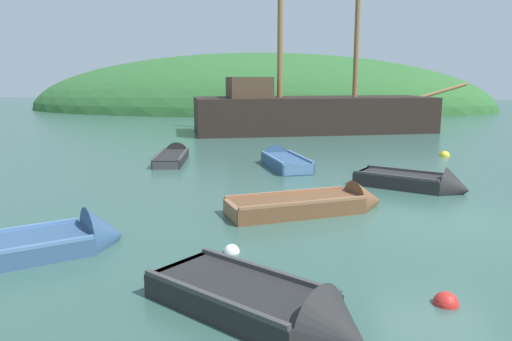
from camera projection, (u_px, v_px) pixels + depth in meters
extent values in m
plane|color=#33564C|center=(442.00, 222.00, 10.36)|extent=(120.00, 120.00, 0.00)
ellipsoid|color=#2D602D|center=(256.00, 110.00, 46.25)|extent=(43.58, 19.90, 10.50)
cube|color=black|center=(314.00, 122.00, 27.31)|extent=(13.74, 7.63, 2.74)
cube|color=#997A51|center=(314.00, 98.00, 27.06)|extent=(13.14, 7.17, 0.10)
cylinder|color=olive|center=(443.00, 91.00, 28.32)|extent=(2.89, 1.03, 0.97)
cylinder|color=olive|center=(358.00, 10.00, 26.57)|extent=(0.28, 0.28, 9.36)
cylinder|color=olive|center=(280.00, 17.00, 25.92)|extent=(0.30, 0.30, 8.43)
cube|color=#4C3828|center=(249.00, 87.00, 26.32)|extent=(2.92, 3.36, 1.10)
cube|color=black|center=(400.00, 183.00, 13.70)|extent=(2.66, 2.12, 0.48)
cone|color=black|center=(457.00, 189.00, 12.88)|extent=(1.05, 1.26, 1.10)
cube|color=#3B3B3B|center=(362.00, 176.00, 14.31)|extent=(0.58, 0.98, 0.33)
cube|color=#3B3B3B|center=(416.00, 178.00, 13.44)|extent=(0.65, 1.03, 0.05)
cube|color=#3B3B3B|center=(386.00, 175.00, 13.90)|extent=(0.65, 1.03, 0.05)
cube|color=#3B3B3B|center=(395.00, 176.00, 13.21)|extent=(2.13, 1.14, 0.07)
cube|color=#3B3B3B|center=(407.00, 170.00, 14.09)|extent=(2.13, 1.14, 0.07)
cube|color=#335175|center=(10.00, 253.00, 8.28)|extent=(2.82, 2.62, 0.42)
cone|color=#335175|center=(106.00, 237.00, 9.12)|extent=(1.28, 1.37, 1.23)
cube|color=#4F75A1|center=(38.00, 240.00, 8.48)|extent=(0.88, 1.05, 0.05)
cube|color=#4F75A1|center=(12.00, 250.00, 7.72)|extent=(2.03, 1.63, 0.07)
cube|color=#4F75A1|center=(5.00, 230.00, 8.74)|extent=(2.03, 1.63, 0.07)
cube|color=black|center=(239.00, 300.00, 6.51)|extent=(2.74, 2.35, 0.45)
cone|color=black|center=(342.00, 339.00, 5.54)|extent=(1.15, 1.29, 1.13)
cube|color=#3B3B3B|center=(179.00, 273.00, 7.24)|extent=(0.68, 0.96, 0.31)
cube|color=#3B3B3B|center=(265.00, 298.00, 6.21)|extent=(0.75, 1.02, 0.05)
cube|color=#3B3B3B|center=(215.00, 280.00, 6.75)|extent=(0.75, 1.02, 0.05)
cube|color=#3B3B3B|center=(209.00, 296.00, 6.04)|extent=(2.09, 1.39, 0.07)
cube|color=#3B3B3B|center=(265.00, 270.00, 6.89)|extent=(2.09, 1.39, 0.07)
cube|color=black|center=(172.00, 160.00, 17.65)|extent=(1.37, 3.04, 0.39)
cone|color=black|center=(178.00, 152.00, 19.44)|extent=(1.00, 0.84, 0.91)
cube|color=#3B3B3B|center=(166.00, 166.00, 16.25)|extent=(0.87, 0.24, 0.27)
cube|color=#3B3B3B|center=(173.00, 154.00, 18.13)|extent=(0.90, 0.30, 0.05)
cube|color=#3B3B3B|center=(169.00, 159.00, 17.12)|extent=(0.90, 0.30, 0.05)
cube|color=#3B3B3B|center=(183.00, 154.00, 17.62)|extent=(0.49, 2.85, 0.07)
cube|color=#3B3B3B|center=(159.00, 154.00, 17.59)|extent=(0.49, 2.85, 0.07)
cube|color=brown|center=(295.00, 209.00, 11.00)|extent=(3.22, 2.33, 0.47)
cone|color=brown|center=(367.00, 202.00, 11.62)|extent=(1.13, 1.27, 1.05)
cube|color=#8E6242|center=(232.00, 212.00, 10.50)|extent=(0.54, 0.95, 0.33)
cube|color=#8E6242|center=(316.00, 199.00, 11.14)|extent=(0.61, 1.00, 0.05)
cube|color=#8E6242|center=(273.00, 203.00, 10.79)|extent=(0.61, 1.00, 0.05)
cube|color=#8E6242|center=(305.00, 203.00, 10.47)|extent=(2.71, 1.37, 0.07)
cube|color=#8E6242|center=(286.00, 192.00, 11.43)|extent=(2.71, 1.37, 0.07)
cube|color=#335175|center=(286.00, 165.00, 16.46)|extent=(1.92, 2.86, 0.48)
cone|color=#335175|center=(273.00, 157.00, 18.05)|extent=(1.18, 0.98, 1.01)
cube|color=#4F75A1|center=(298.00, 170.00, 15.23)|extent=(0.94, 0.45, 0.33)
cube|color=#4F75A1|center=(282.00, 157.00, 16.87)|extent=(0.98, 0.51, 0.05)
cube|color=#4F75A1|center=(290.00, 162.00, 15.99)|extent=(0.98, 0.51, 0.05)
cube|color=#4F75A1|center=(300.00, 156.00, 16.53)|extent=(0.98, 2.47, 0.07)
cube|color=#4F75A1|center=(272.00, 158.00, 16.30)|extent=(0.98, 2.47, 0.07)
sphere|color=white|center=(232.00, 252.00, 8.59)|extent=(0.29, 0.29, 0.29)
sphere|color=red|center=(446.00, 304.00, 6.62)|extent=(0.35, 0.35, 0.35)
sphere|color=yellow|center=(444.00, 156.00, 19.04)|extent=(0.40, 0.40, 0.40)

